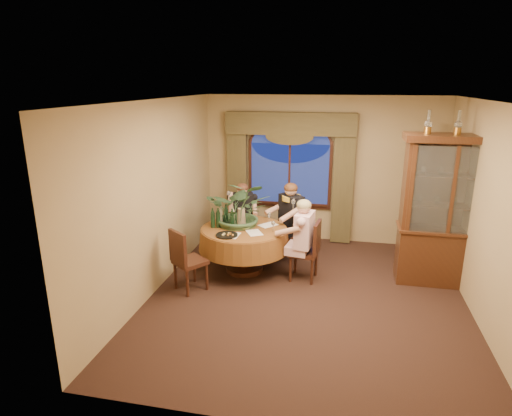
% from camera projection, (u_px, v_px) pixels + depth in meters
% --- Properties ---
extents(floor, '(5.00, 5.00, 0.00)m').
position_uv_depth(floor, '(306.00, 297.00, 6.26)').
color(floor, black).
rests_on(floor, ground).
extents(wall_back, '(4.50, 0.00, 4.50)m').
position_uv_depth(wall_back, '(321.00, 170.00, 8.20)').
color(wall_back, tan).
rests_on(wall_back, ground).
extents(wall_right, '(0.00, 5.00, 5.00)m').
position_uv_depth(wall_right, '(488.00, 216.00, 5.42)').
color(wall_right, tan).
rests_on(wall_right, ground).
extents(ceiling, '(5.00, 5.00, 0.00)m').
position_uv_depth(ceiling, '(314.00, 101.00, 5.46)').
color(ceiling, white).
rests_on(ceiling, wall_back).
extents(window, '(1.62, 0.10, 1.32)m').
position_uv_depth(window, '(289.00, 175.00, 8.28)').
color(window, navy).
rests_on(window, wall_back).
extents(arched_transom, '(1.60, 0.06, 0.44)m').
position_uv_depth(arched_transom, '(290.00, 134.00, 8.06)').
color(arched_transom, navy).
rests_on(arched_transom, wall_back).
extents(drapery_left, '(0.38, 0.14, 2.32)m').
position_uv_depth(drapery_left, '(237.00, 179.00, 8.47)').
color(drapery_left, '#473F24').
rests_on(drapery_left, floor).
extents(drapery_right, '(0.38, 0.14, 2.32)m').
position_uv_depth(drapery_right, '(343.00, 184.00, 8.07)').
color(drapery_right, '#473F24').
rests_on(drapery_right, floor).
extents(swag_valance, '(2.45, 0.16, 0.42)m').
position_uv_depth(swag_valance, '(290.00, 124.00, 7.93)').
color(swag_valance, '#473F24').
rests_on(swag_valance, wall_back).
extents(dining_table, '(1.96, 1.96, 0.75)m').
position_uv_depth(dining_table, '(244.00, 249.00, 7.05)').
color(dining_table, maroon).
rests_on(dining_table, floor).
extents(china_cabinet, '(1.43, 0.56, 2.31)m').
position_uv_depth(china_cabinet, '(447.00, 212.00, 6.42)').
color(china_cabinet, '#361D12').
rests_on(china_cabinet, floor).
extents(oil_lamp_left, '(0.11, 0.11, 0.34)m').
position_uv_depth(oil_lamp_left, '(428.00, 122.00, 6.12)').
color(oil_lamp_left, '#A5722D').
rests_on(oil_lamp_left, china_cabinet).
extents(oil_lamp_center, '(0.11, 0.11, 0.34)m').
position_uv_depth(oil_lamp_center, '(459.00, 122.00, 6.04)').
color(oil_lamp_center, '#A5722D').
rests_on(oil_lamp_center, china_cabinet).
extents(oil_lamp_right, '(0.11, 0.11, 0.34)m').
position_uv_depth(oil_lamp_right, '(489.00, 123.00, 5.96)').
color(oil_lamp_right, '#A5722D').
rests_on(oil_lamp_right, china_cabinet).
extents(chair_right, '(0.46, 0.46, 0.96)m').
position_uv_depth(chair_right, '(304.00, 251.00, 6.72)').
color(chair_right, black).
rests_on(chair_right, floor).
extents(chair_back_right, '(0.59, 0.59, 0.96)m').
position_uv_depth(chair_back_right, '(293.00, 232.00, 7.54)').
color(chair_back_right, black).
rests_on(chair_back_right, floor).
extents(chair_back, '(0.52, 0.52, 0.96)m').
position_uv_depth(chair_back, '(242.00, 225.00, 7.94)').
color(chair_back, black).
rests_on(chair_back, floor).
extents(chair_front_left, '(0.59, 0.59, 0.96)m').
position_uv_depth(chair_front_left, '(190.00, 260.00, 6.38)').
color(chair_front_left, black).
rests_on(chair_front_left, floor).
extents(person_pink, '(0.50, 0.53, 1.33)m').
position_uv_depth(person_pink, '(304.00, 241.00, 6.64)').
color(person_pink, beige).
rests_on(person_pink, floor).
extents(person_back, '(0.54, 0.52, 1.26)m').
position_uv_depth(person_back, '(243.00, 216.00, 7.95)').
color(person_back, black).
rests_on(person_back, floor).
extents(person_scarf, '(0.67, 0.67, 1.38)m').
position_uv_depth(person_scarf, '(291.00, 221.00, 7.46)').
color(person_scarf, black).
rests_on(person_scarf, floor).
extents(stoneware_vase, '(0.16, 0.16, 0.29)m').
position_uv_depth(stoneware_vase, '(241.00, 217.00, 7.03)').
color(stoneware_vase, '#988063').
rests_on(stoneware_vase, dining_table).
extents(centerpiece_plant, '(1.04, 1.16, 0.90)m').
position_uv_depth(centerpiece_plant, '(240.00, 186.00, 6.92)').
color(centerpiece_plant, '#385B39').
rests_on(centerpiece_plant, dining_table).
extents(olive_bowl, '(0.16, 0.16, 0.05)m').
position_uv_depth(olive_bowl, '(245.00, 228.00, 6.87)').
color(olive_bowl, '#4E5E2E').
rests_on(olive_bowl, dining_table).
extents(cheese_platter, '(0.34, 0.34, 0.02)m').
position_uv_depth(cheese_platter, '(227.00, 235.00, 6.59)').
color(cheese_platter, black).
rests_on(cheese_platter, dining_table).
extents(wine_bottle_0, '(0.07, 0.07, 0.33)m').
position_uv_depth(wine_bottle_0, '(220.00, 214.00, 7.11)').
color(wine_bottle_0, tan).
rests_on(wine_bottle_0, dining_table).
extents(wine_bottle_1, '(0.07, 0.07, 0.33)m').
position_uv_depth(wine_bottle_1, '(233.00, 216.00, 7.02)').
color(wine_bottle_1, tan).
rests_on(wine_bottle_1, dining_table).
extents(wine_bottle_2, '(0.07, 0.07, 0.33)m').
position_uv_depth(wine_bottle_2, '(213.00, 218.00, 6.93)').
color(wine_bottle_2, black).
rests_on(wine_bottle_2, dining_table).
extents(wine_bottle_3, '(0.07, 0.07, 0.33)m').
position_uv_depth(wine_bottle_3, '(218.00, 218.00, 6.93)').
color(wine_bottle_3, black).
rests_on(wine_bottle_3, dining_table).
extents(wine_bottle_4, '(0.07, 0.07, 0.33)m').
position_uv_depth(wine_bottle_4, '(232.00, 218.00, 6.89)').
color(wine_bottle_4, black).
rests_on(wine_bottle_4, dining_table).
extents(wine_bottle_5, '(0.07, 0.07, 0.33)m').
position_uv_depth(wine_bottle_5, '(226.00, 214.00, 7.13)').
color(wine_bottle_5, black).
rests_on(wine_bottle_5, dining_table).
extents(tasting_paper_0, '(0.33, 0.36, 0.00)m').
position_uv_depth(tasting_paper_0, '(254.00, 233.00, 6.71)').
color(tasting_paper_0, white).
rests_on(tasting_paper_0, dining_table).
extents(tasting_paper_1, '(0.35, 0.36, 0.00)m').
position_uv_depth(tasting_paper_1, '(268.00, 225.00, 7.07)').
color(tasting_paper_1, white).
rests_on(tasting_paper_1, dining_table).
extents(tasting_paper_2, '(0.23, 0.31, 0.00)m').
position_uv_depth(tasting_paper_2, '(232.00, 235.00, 6.60)').
color(tasting_paper_2, white).
rests_on(tasting_paper_2, dining_table).
extents(wine_glass_person_pink, '(0.07, 0.07, 0.18)m').
position_uv_depth(wine_glass_person_pink, '(273.00, 226.00, 6.76)').
color(wine_glass_person_pink, silver).
rests_on(wine_glass_person_pink, dining_table).
extents(wine_glass_person_back, '(0.07, 0.07, 0.18)m').
position_uv_depth(wine_glass_person_back, '(243.00, 214.00, 7.40)').
color(wine_glass_person_back, silver).
rests_on(wine_glass_person_back, dining_table).
extents(wine_glass_person_scarf, '(0.07, 0.07, 0.18)m').
position_uv_depth(wine_glass_person_scarf, '(269.00, 218.00, 7.18)').
color(wine_glass_person_scarf, silver).
rests_on(wine_glass_person_scarf, dining_table).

